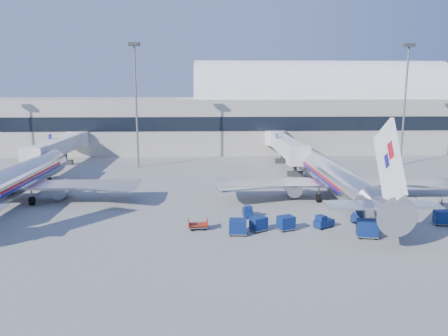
{
  "coord_description": "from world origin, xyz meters",
  "views": [
    {
      "loc": [
        -7.07,
        -51.13,
        14.91
      ],
      "look_at": [
        -4.85,
        6.0,
        4.18
      ],
      "focal_mm": 35.0,
      "sensor_mm": 36.0,
      "label": 1
    }
  ],
  "objects_px": {
    "jetbridge_near": "(284,145)",
    "tug_lead": "(323,222)",
    "cart_train_a": "(286,223)",
    "cart_train_b": "(259,224)",
    "jetbridge_mid": "(61,146)",
    "tug_right": "(361,217)",
    "cart_train_c": "(238,227)",
    "mast_west": "(136,87)",
    "cart_solo_near": "(367,228)",
    "cart_solo_far": "(443,217)",
    "tug_left": "(248,212)",
    "cart_open_red": "(198,226)",
    "barrier_mid": "(429,201)",
    "barrier_near": "(403,201)",
    "airliner_main": "(337,179)",
    "airliner_mid": "(13,181)",
    "mast_east": "(406,87)"
  },
  "relations": [
    {
      "from": "cart_solo_far",
      "to": "mast_west",
      "type": "bearing_deg",
      "value": 147.4
    },
    {
      "from": "mast_west",
      "to": "cart_train_a",
      "type": "relative_size",
      "value": 10.83
    },
    {
      "from": "cart_solo_near",
      "to": "mast_east",
      "type": "bearing_deg",
      "value": 71.61
    },
    {
      "from": "cart_train_a",
      "to": "cart_train_b",
      "type": "distance_m",
      "value": 2.91
    },
    {
      "from": "mast_west",
      "to": "tug_lead",
      "type": "bearing_deg",
      "value": -55.57
    },
    {
      "from": "jetbridge_near",
      "to": "barrier_near",
      "type": "distance_m",
      "value": 30.82
    },
    {
      "from": "mast_east",
      "to": "barrier_mid",
      "type": "bearing_deg",
      "value": -107.26
    },
    {
      "from": "mast_east",
      "to": "cart_train_c",
      "type": "relative_size",
      "value": 11.52
    },
    {
      "from": "jetbridge_mid",
      "to": "tug_lead",
      "type": "xyz_separation_m",
      "value": [
        39.67,
        -37.67,
        -3.28
      ]
    },
    {
      "from": "jetbridge_near",
      "to": "cart_solo_far",
      "type": "height_order",
      "value": "jetbridge_near"
    },
    {
      "from": "airliner_mid",
      "to": "tug_right",
      "type": "xyz_separation_m",
      "value": [
        41.88,
        -9.99,
        -2.25
      ]
    },
    {
      "from": "barrier_near",
      "to": "cart_train_b",
      "type": "xyz_separation_m",
      "value": [
        -19.77,
        -9.63,
        0.34
      ]
    },
    {
      "from": "jetbridge_mid",
      "to": "tug_right",
      "type": "xyz_separation_m",
      "value": [
        44.28,
        -36.29,
        -3.25
      ]
    },
    {
      "from": "cart_solo_near",
      "to": "cart_solo_far",
      "type": "bearing_deg",
      "value": 30.32
    },
    {
      "from": "jetbridge_mid",
      "to": "tug_left",
      "type": "distance_m",
      "value": 46.36
    },
    {
      "from": "barrier_near",
      "to": "cart_train_a",
      "type": "xyz_separation_m",
      "value": [
        -16.86,
        -9.49,
        0.36
      ]
    },
    {
      "from": "jetbridge_near",
      "to": "tug_lead",
      "type": "relative_size",
      "value": 11.38
    },
    {
      "from": "airliner_mid",
      "to": "cart_solo_far",
      "type": "distance_m",
      "value": 51.74
    },
    {
      "from": "cart_solo_near",
      "to": "cart_open_red",
      "type": "relative_size",
      "value": 1.05
    },
    {
      "from": "barrier_near",
      "to": "cart_open_red",
      "type": "xyz_separation_m",
      "value": [
        -26.09,
        -8.82,
        -0.06
      ]
    },
    {
      "from": "cart_train_c",
      "to": "cart_open_red",
      "type": "height_order",
      "value": "cart_train_c"
    },
    {
      "from": "jetbridge_mid",
      "to": "tug_lead",
      "type": "relative_size",
      "value": 11.38
    },
    {
      "from": "tug_left",
      "to": "cart_solo_far",
      "type": "xyz_separation_m",
      "value": [
        20.98,
        -3.77,
        0.23
      ]
    },
    {
      "from": "airliner_main",
      "to": "tug_right",
      "type": "relative_size",
      "value": 14.74
    },
    {
      "from": "tug_left",
      "to": "cart_open_red",
      "type": "distance_m",
      "value": 7.05
    },
    {
      "from": "jetbridge_mid",
      "to": "barrier_near",
      "type": "relative_size",
      "value": 9.17
    },
    {
      "from": "jetbridge_mid",
      "to": "cart_open_red",
      "type": "height_order",
      "value": "jetbridge_mid"
    },
    {
      "from": "airliner_mid",
      "to": "cart_solo_far",
      "type": "height_order",
      "value": "airliner_mid"
    },
    {
      "from": "jetbridge_mid",
      "to": "cart_train_b",
      "type": "height_order",
      "value": "jetbridge_mid"
    },
    {
      "from": "jetbridge_near",
      "to": "cart_train_c",
      "type": "height_order",
      "value": "jetbridge_near"
    },
    {
      "from": "mast_east",
      "to": "cart_train_a",
      "type": "relative_size",
      "value": 10.83
    },
    {
      "from": "cart_train_b",
      "to": "barrier_mid",
      "type": "bearing_deg",
      "value": -6.77
    },
    {
      "from": "cart_open_red",
      "to": "jetbridge_near",
      "type": "bearing_deg",
      "value": 62.63
    },
    {
      "from": "cart_train_c",
      "to": "mast_west",
      "type": "bearing_deg",
      "value": 117.26
    },
    {
      "from": "cart_train_b",
      "to": "cart_open_red",
      "type": "xyz_separation_m",
      "value": [
        -6.32,
        0.81,
        -0.4
      ]
    },
    {
      "from": "airliner_main",
      "to": "tug_right",
      "type": "bearing_deg",
      "value": -90.7
    },
    {
      "from": "barrier_near",
      "to": "jetbridge_mid",
      "type": "bearing_deg",
      "value": 151.2
    },
    {
      "from": "jetbridge_near",
      "to": "barrier_mid",
      "type": "distance_m",
      "value": 32.09
    },
    {
      "from": "mast_east",
      "to": "cart_solo_near",
      "type": "height_order",
      "value": "mast_east"
    },
    {
      "from": "jetbridge_mid",
      "to": "tug_lead",
      "type": "bearing_deg",
      "value": -43.52
    },
    {
      "from": "airliner_main",
      "to": "mast_east",
      "type": "distance_m",
      "value": 34.51
    },
    {
      "from": "jetbridge_near",
      "to": "mast_west",
      "type": "xyz_separation_m",
      "value": [
        -27.6,
        -0.81,
        10.86
      ]
    },
    {
      "from": "mast_east",
      "to": "cart_train_c",
      "type": "distance_m",
      "value": 53.41
    },
    {
      "from": "tug_right",
      "to": "cart_train_b",
      "type": "height_order",
      "value": "same"
    },
    {
      "from": "airliner_main",
      "to": "barrier_mid",
      "type": "xyz_separation_m",
      "value": [
        11.3,
        -2.51,
        -2.48
      ]
    },
    {
      "from": "jetbridge_near",
      "to": "barrier_near",
      "type": "bearing_deg",
      "value": -70.15
    },
    {
      "from": "barrier_near",
      "to": "tug_lead",
      "type": "relative_size",
      "value": 1.24
    },
    {
      "from": "jetbridge_near",
      "to": "mast_west",
      "type": "relative_size",
      "value": 1.22
    },
    {
      "from": "tug_left",
      "to": "cart_solo_near",
      "type": "distance_m",
      "value": 13.53
    },
    {
      "from": "mast_west",
      "to": "cart_train_b",
      "type": "distance_m",
      "value": 44.09
    }
  ]
}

